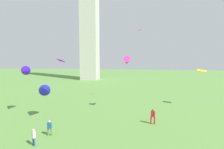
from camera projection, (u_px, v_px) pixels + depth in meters
The scene contains 10 objects.
monument_obelisk at pixel (89, 2), 62.60m from camera, with size 6.12×6.12×57.40m.
person_0 at pixel (50, 127), 17.27m from camera, with size 0.49×0.24×1.58m.
person_2 at pixel (153, 116), 20.33m from camera, with size 0.57×0.35×1.84m.
person_3 at pixel (34, 136), 15.27m from camera, with size 0.46×0.44×1.56m.
kite_flying_0 at pixel (202, 71), 26.94m from camera, with size 1.65×1.44×0.52m.
kite_flying_1 at pixel (44, 89), 21.50m from camera, with size 2.41×2.80×1.99m.
kite_flying_2 at pixel (140, 30), 29.36m from camera, with size 0.52×0.84×0.46m.
kite_flying_3 at pixel (61, 61), 32.77m from camera, with size 1.68×1.45×0.79m.
kite_flying_4 at pixel (127, 62), 24.87m from camera, with size 1.10×1.83×1.67m.
kite_flying_5 at pixel (24, 71), 23.19m from camera, with size 1.86×2.14×1.28m.
Camera 1 is at (1.80, -6.60, 7.81)m, focal length 27.17 mm.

